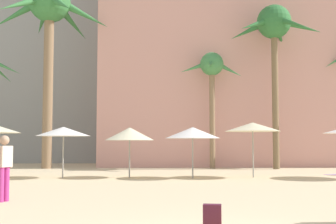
# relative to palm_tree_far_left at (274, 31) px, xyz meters

# --- Properties ---
(hotel_pink) EXTENTS (21.51, 9.04, 16.67)m
(hotel_pink) POSITION_rel_palm_tree_far_left_xyz_m (0.21, 6.16, 0.28)
(hotel_pink) COLOR #DB9989
(hotel_pink) RESTS_ON ground
(palm_tree_far_left) EXTENTS (5.31, 5.00, 9.58)m
(palm_tree_far_left) POSITION_rel_palm_tree_far_left_xyz_m (0.00, 0.00, 0.00)
(palm_tree_far_left) COLOR brown
(palm_tree_far_left) RESTS_ON ground
(palm_tree_center) EXTENTS (3.76, 3.77, 6.88)m
(palm_tree_center) POSITION_rel_palm_tree_far_left_xyz_m (-3.60, 0.64, -2.44)
(palm_tree_center) COLOR #896B4C
(palm_tree_center) RESTS_ON ground
(palm_tree_right) EXTENTS (7.10, 6.68, 11.22)m
(palm_tree_right) POSITION_rel_palm_tree_far_left_xyz_m (-13.33, 0.84, 1.08)
(palm_tree_right) COLOR #896B4C
(palm_tree_right) RESTS_ON ground
(cafe_umbrella_0) EXTENTS (2.31, 2.31, 2.15)m
(cafe_umbrella_0) POSITION_rel_palm_tree_far_left_xyz_m (-10.77, -6.70, -6.10)
(cafe_umbrella_0) COLOR gray
(cafe_umbrella_0) RESTS_ON ground
(cafe_umbrella_1) EXTENTS (2.39, 2.39, 2.35)m
(cafe_umbrella_1) POSITION_rel_palm_tree_far_left_xyz_m (-2.69, -6.57, -5.90)
(cafe_umbrella_1) COLOR gray
(cafe_umbrella_1) RESTS_ON ground
(cafe_umbrella_3) EXTENTS (2.12, 2.12, 2.14)m
(cafe_umbrella_3) POSITION_rel_palm_tree_far_left_xyz_m (-7.98, -6.50, -6.20)
(cafe_umbrella_3) COLOR gray
(cafe_umbrella_3) RESTS_ON ground
(cafe_umbrella_5) EXTENTS (2.31, 2.31, 2.13)m
(cafe_umbrella_5) POSITION_rel_palm_tree_far_left_xyz_m (-5.31, -6.97, -6.16)
(cafe_umbrella_5) COLOR gray
(cafe_umbrella_5) RESTS_ON ground
(backpack) EXTENTS (0.33, 0.28, 0.42)m
(backpack) POSITION_rel_palm_tree_far_left_xyz_m (-5.80, -18.35, -7.85)
(backpack) COLOR #46182A
(backpack) RESTS_ON ground
(person_mid_right) EXTENTS (0.34, 0.60, 1.63)m
(person_mid_right) POSITION_rel_palm_tree_far_left_xyz_m (-10.54, -14.59, -7.16)
(person_mid_right) COLOR #B7337F
(person_mid_right) RESTS_ON ground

